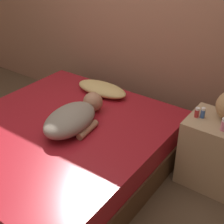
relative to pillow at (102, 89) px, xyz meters
name	(u,v)px	position (x,y,z in m)	size (l,w,h in m)	color
ground_plane	(62,166)	(0.08, -0.74, -0.51)	(12.00, 12.00, 0.00)	brown
wall_back	(137,5)	(0.08, 0.51, 0.79)	(8.00, 0.06, 2.60)	#996B51
bed	(60,148)	(0.08, -0.74, -0.29)	(1.79, 1.95, 0.46)	#4C331E
nightstand	(212,151)	(1.26, -0.08, -0.20)	(0.47, 0.45, 0.62)	tan
pillow	(102,89)	(0.00, 0.00, 0.00)	(0.59, 0.27, 0.11)	tan
person_lying	(74,117)	(0.19, -0.65, 0.04)	(0.42, 0.78, 0.20)	gray
bottle_red	(197,112)	(1.09, -0.12, 0.15)	(0.04, 0.04, 0.09)	#B72D2D
bottle_pink	(224,125)	(1.34, -0.19, 0.16)	(0.05, 0.05, 0.11)	pink
bottle_blue	(203,113)	(1.14, -0.11, 0.15)	(0.04, 0.04, 0.09)	#3866B2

